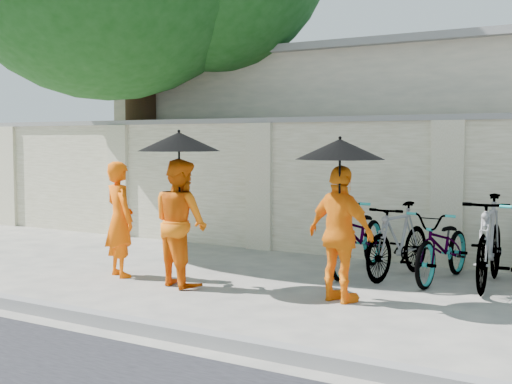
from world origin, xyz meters
The scene contains 12 objects.
ground centered at (0.00, 0.00, 0.00)m, with size 80.00×80.00×0.00m, color #ACA596.
kerb centered at (0.00, -1.70, 0.06)m, with size 40.00×0.16×0.12m, color gray.
compound_wall centered at (1.00, 3.20, 1.00)m, with size 20.00×0.30×2.00m, color #EDE7CC.
monk_left centered at (-1.32, 0.20, 0.73)m, with size 0.53×0.35×1.46m, color #FF5E05.
monk_center centered at (-0.31, 0.16, 0.76)m, with size 0.74×0.57×1.51m, color orange.
parasol_center centered at (-0.26, 0.08, 1.71)m, with size 0.97×0.97×0.97m.
monk_right centered at (1.68, 0.39, 0.73)m, with size 0.86×0.36×1.47m, color orange.
parasol_right centered at (1.70, 0.31, 1.64)m, with size 0.94×0.94×0.91m.
bike_0 centered at (1.15, 2.04, 0.49)m, with size 0.65×1.86×0.98m, color gray.
bike_1 centered at (1.71, 1.99, 0.47)m, with size 0.45×1.58×0.95m, color gray.
bike_2 centered at (2.27, 2.04, 0.44)m, with size 0.59×1.68×0.88m, color gray.
bike_3 centered at (2.83, 2.01, 0.54)m, with size 0.51×1.81×1.09m, color gray.
Camera 1 is at (4.94, -6.46, 1.73)m, focal length 50.00 mm.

